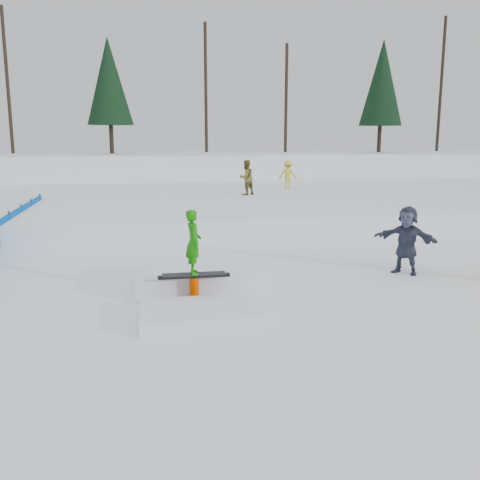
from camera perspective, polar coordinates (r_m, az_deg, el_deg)
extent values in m
plane|color=white|center=(11.76, -0.68, -7.21)|extent=(120.00, 120.00, 0.00)
cube|color=white|center=(41.13, -7.67, 7.56)|extent=(60.00, 14.00, 2.40)
cube|color=white|center=(27.28, -6.26, 4.12)|extent=(50.00, 18.00, 0.80)
cylinder|color=black|center=(20.31, -23.33, 1.29)|extent=(0.05, 0.05, 1.10)
cylinder|color=black|center=(22.14, -22.24, 2.12)|extent=(0.05, 0.05, 1.10)
cylinder|color=black|center=(23.98, -21.33, 2.82)|extent=(0.05, 0.05, 1.10)
cylinder|color=black|center=(25.83, -20.54, 3.42)|extent=(0.05, 0.05, 1.10)
cylinder|color=black|center=(42.18, -23.57, 15.28)|extent=(0.24, 0.24, 10.00)
cylinder|color=black|center=(39.57, -13.55, 10.40)|extent=(0.30, 0.30, 2.00)
cone|color=black|center=(39.74, -13.82, 16.14)|extent=(3.20, 3.20, 5.95)
cylinder|color=black|center=(41.93, -3.67, 15.84)|extent=(0.24, 0.24, 9.50)
cylinder|color=black|center=(42.02, 4.94, 14.78)|extent=(0.24, 0.24, 8.00)
cylinder|color=black|center=(42.90, 14.63, 10.39)|extent=(0.30, 0.30, 2.00)
cone|color=black|center=(43.07, 14.91, 15.91)|extent=(3.20, 3.20, 6.30)
cylinder|color=black|center=(47.60, 20.66, 15.21)|extent=(0.24, 0.24, 10.50)
imported|color=brown|center=(26.38, 0.66, 6.68)|extent=(1.04, 0.98, 1.70)
imported|color=gold|center=(29.59, 5.14, 6.97)|extent=(1.15, 0.98, 1.55)
imported|color=#333950|center=(15.07, 17.33, -0.01)|extent=(1.59, 1.59, 1.84)
cube|color=white|center=(13.25, -5.42, -3.93)|extent=(2.60, 2.20, 0.54)
cube|color=white|center=(10.90, -4.29, -7.92)|extent=(2.40, 1.60, 0.30)
cylinder|color=#DF4A00|center=(12.07, -4.88, -6.62)|extent=(0.44, 0.44, 0.06)
cylinder|color=#DF4A00|center=(11.99, -4.90, -5.39)|extent=(0.20, 0.20, 0.60)
cube|color=black|center=(11.90, -4.92, -3.86)|extent=(1.60, 0.16, 0.06)
cube|color=black|center=(11.89, -4.93, -3.65)|extent=(1.40, 0.28, 0.03)
imported|color=#127D07|center=(11.73, -4.99, -0.22)|extent=(0.34, 0.52, 1.42)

